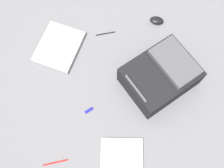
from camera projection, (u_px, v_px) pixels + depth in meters
ground_plane at (118, 83)px, 1.83m from camera, size 3.71×3.71×0.00m
backpack at (161, 75)px, 1.74m from camera, size 0.44×0.51×0.20m
laptop at (59, 47)px, 1.90m from camera, size 0.42×0.41×0.03m
book_red at (122, 154)px, 1.66m from camera, size 0.26×0.30×0.02m
computer_mouse at (157, 20)px, 1.97m from camera, size 0.10×0.12×0.04m
pen_black at (55, 162)px, 1.65m from camera, size 0.02×0.15×0.01m
pen_blue at (105, 33)px, 1.95m from camera, size 0.02×0.14×0.01m
usb_stick at (89, 110)px, 1.76m from camera, size 0.03×0.06×0.01m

